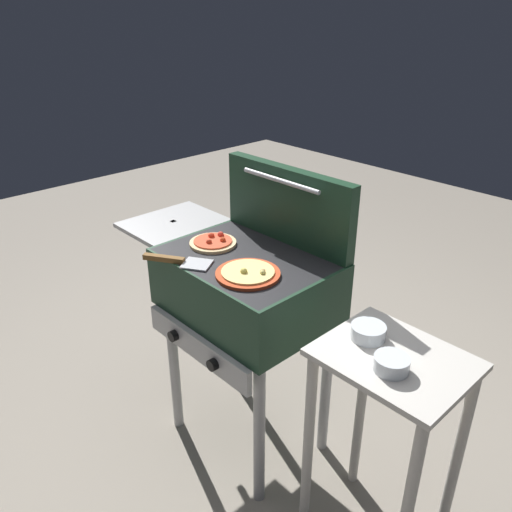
{
  "coord_description": "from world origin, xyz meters",
  "views": [
    {
      "loc": [
        1.28,
        -1.16,
        1.75
      ],
      "look_at": [
        0.05,
        0.0,
        0.92
      ],
      "focal_mm": 35.93,
      "sensor_mm": 36.0,
      "label": 1
    }
  ],
  "objects_px": {
    "spatula": "(177,261)",
    "topping_bowl_near": "(391,364)",
    "grill": "(244,289)",
    "pizza_pepperoni": "(213,242)",
    "topping_bowl_far": "(368,332)",
    "pizza_cheese": "(248,273)",
    "prep_table": "(386,416)"
  },
  "relations": [
    {
      "from": "pizza_pepperoni",
      "to": "topping_bowl_near",
      "type": "distance_m",
      "value": 0.86
    },
    {
      "from": "pizza_cheese",
      "to": "grill",
      "type": "bearing_deg",
      "value": 143.75
    },
    {
      "from": "pizza_cheese",
      "to": "topping_bowl_near",
      "type": "height_order",
      "value": "pizza_cheese"
    },
    {
      "from": "pizza_cheese",
      "to": "pizza_pepperoni",
      "type": "height_order",
      "value": "same"
    },
    {
      "from": "grill",
      "to": "pizza_cheese",
      "type": "distance_m",
      "value": 0.22
    },
    {
      "from": "pizza_pepperoni",
      "to": "topping_bowl_near",
      "type": "height_order",
      "value": "pizza_pepperoni"
    },
    {
      "from": "pizza_cheese",
      "to": "pizza_pepperoni",
      "type": "xyz_separation_m",
      "value": [
        -0.29,
        0.07,
        0.0
      ]
    },
    {
      "from": "spatula",
      "to": "topping_bowl_near",
      "type": "bearing_deg",
      "value": 10.72
    },
    {
      "from": "grill",
      "to": "topping_bowl_far",
      "type": "xyz_separation_m",
      "value": [
        0.56,
        0.02,
        0.07
      ]
    },
    {
      "from": "pizza_cheese",
      "to": "prep_table",
      "type": "xyz_separation_m",
      "value": [
        0.55,
        0.1,
        -0.34
      ]
    },
    {
      "from": "spatula",
      "to": "topping_bowl_near",
      "type": "relative_size",
      "value": 2.41
    },
    {
      "from": "pizza_cheese",
      "to": "topping_bowl_near",
      "type": "bearing_deg",
      "value": 3.41
    },
    {
      "from": "topping_bowl_far",
      "to": "spatula",
      "type": "bearing_deg",
      "value": -160.72
    },
    {
      "from": "grill",
      "to": "topping_bowl_near",
      "type": "relative_size",
      "value": 9.22
    },
    {
      "from": "grill",
      "to": "topping_bowl_near",
      "type": "xyz_separation_m",
      "value": [
        0.7,
        -0.06,
        0.07
      ]
    },
    {
      "from": "pizza_cheese",
      "to": "prep_table",
      "type": "bearing_deg",
      "value": 10.21
    },
    {
      "from": "spatula",
      "to": "topping_bowl_near",
      "type": "height_order",
      "value": "spatula"
    },
    {
      "from": "pizza_pepperoni",
      "to": "topping_bowl_near",
      "type": "bearing_deg",
      "value": -2.71
    },
    {
      "from": "pizza_cheese",
      "to": "pizza_pepperoni",
      "type": "relative_size",
      "value": 1.24
    },
    {
      "from": "grill",
      "to": "spatula",
      "type": "relative_size",
      "value": 3.82
    },
    {
      "from": "pizza_cheese",
      "to": "topping_bowl_far",
      "type": "xyz_separation_m",
      "value": [
        0.43,
        0.12,
        -0.09
      ]
    },
    {
      "from": "pizza_pepperoni",
      "to": "topping_bowl_far",
      "type": "bearing_deg",
      "value": 3.38
    },
    {
      "from": "pizza_pepperoni",
      "to": "topping_bowl_far",
      "type": "height_order",
      "value": "pizza_pepperoni"
    },
    {
      "from": "spatula",
      "to": "topping_bowl_near",
      "type": "xyz_separation_m",
      "value": [
        0.82,
        0.16,
        -0.08
      ]
    },
    {
      "from": "pizza_cheese",
      "to": "topping_bowl_near",
      "type": "xyz_separation_m",
      "value": [
        0.57,
        0.03,
        -0.09
      ]
    },
    {
      "from": "pizza_pepperoni",
      "to": "topping_bowl_near",
      "type": "xyz_separation_m",
      "value": [
        0.86,
        -0.04,
        -0.09
      ]
    },
    {
      "from": "grill",
      "to": "pizza_pepperoni",
      "type": "bearing_deg",
      "value": -173.08
    },
    {
      "from": "topping_bowl_near",
      "to": "pizza_pepperoni",
      "type": "bearing_deg",
      "value": 177.29
    },
    {
      "from": "pizza_pepperoni",
      "to": "grill",
      "type": "bearing_deg",
      "value": 6.92
    },
    {
      "from": "spatula",
      "to": "prep_table",
      "type": "height_order",
      "value": "spatula"
    },
    {
      "from": "spatula",
      "to": "topping_bowl_far",
      "type": "relative_size",
      "value": 2.26
    },
    {
      "from": "spatula",
      "to": "prep_table",
      "type": "bearing_deg",
      "value": 15.44
    }
  ]
}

